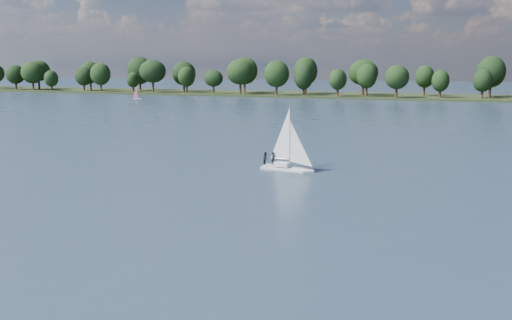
% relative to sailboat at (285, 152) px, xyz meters
% --- Properties ---
extents(ground, '(700.00, 700.00, 0.00)m').
position_rel_sailboat_xyz_m(ground, '(9.13, 53.59, -2.27)').
color(ground, '#233342').
rests_on(ground, ground).
extents(far_shore, '(660.00, 40.00, 1.50)m').
position_rel_sailboat_xyz_m(far_shore, '(9.13, 165.59, -2.27)').
color(far_shore, black).
rests_on(far_shore, ground).
extents(sailboat, '(6.34, 2.49, 8.12)m').
position_rel_sailboat_xyz_m(sailboat, '(0.00, 0.00, 0.00)').
color(sailboat, silver).
rests_on(sailboat, ground).
extents(dinghy_pink, '(3.40, 2.04, 5.08)m').
position_rel_sailboat_xyz_m(dinghy_pink, '(-96.92, 119.43, -1.07)').
color(dinghy_pink, white).
rests_on(dinghy_pink, ground).
extents(pontoon, '(4.22, 2.48, 0.50)m').
position_rel_sailboat_xyz_m(pontoon, '(-162.84, 149.25, -2.27)').
color(pontoon, slate).
rests_on(pontoon, ground).
extents(treeline, '(562.76, 73.38, 18.22)m').
position_rel_sailboat_xyz_m(treeline, '(-3.15, 162.62, 5.83)').
color(treeline, black).
rests_on(treeline, ground).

